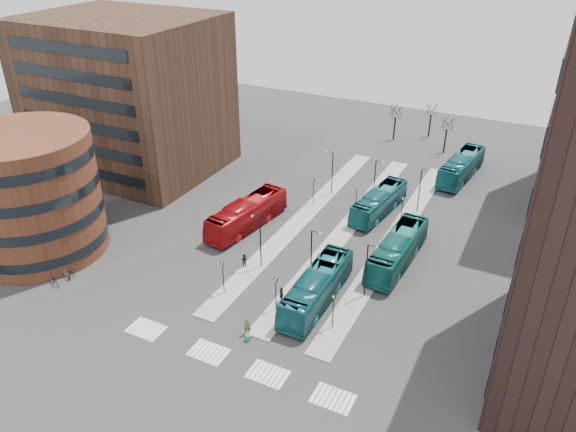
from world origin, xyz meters
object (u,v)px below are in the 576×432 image
at_px(suitcase, 248,338).
at_px(teal_bus_c, 398,250).
at_px(bicycle_near, 55,282).
at_px(commuter_b, 282,295).
at_px(teal_bus_a, 317,287).
at_px(teal_bus_b, 379,202).
at_px(bicycle_mid, 65,274).
at_px(red_bus, 247,214).
at_px(traveller, 247,326).
at_px(commuter_c, 312,282).
at_px(commuter_a, 244,260).
at_px(teal_bus_d, 461,167).
at_px(bicycle_far, 70,272).

relative_size(suitcase, teal_bus_c, 0.05).
bearing_deg(bicycle_near, commuter_b, -52.62).
height_order(teal_bus_a, teal_bus_b, teal_bus_a).
height_order(teal_bus_a, bicycle_mid, teal_bus_a).
relative_size(teal_bus_b, commuter_b, 6.29).
xyz_separation_m(red_bus, bicycle_near, (-11.80, -19.64, -1.35)).
bearing_deg(bicycle_near, bicycle_mid, 17.94).
relative_size(suitcase, traveller, 0.32).
bearing_deg(commuter_c, red_bus, -92.21).
relative_size(teal_bus_b, commuter_a, 7.22).
bearing_deg(teal_bus_a, bicycle_mid, -162.29).
bearing_deg(suitcase, commuter_b, 90.17).
bearing_deg(traveller, teal_bus_a, 29.48).
bearing_deg(commuter_a, teal_bus_d, -124.99).
distance_m(bicycle_mid, bicycle_far, 0.64).
bearing_deg(commuter_b, bicycle_far, 83.70).
height_order(teal_bus_a, bicycle_far, teal_bus_a).
bearing_deg(commuter_c, teal_bus_c, 174.75).
distance_m(suitcase, bicycle_mid, 22.36).
relative_size(suitcase, teal_bus_b, 0.05).
xyz_separation_m(commuter_c, bicycle_near, (-24.34, -11.39, -0.45)).
distance_m(teal_bus_c, bicycle_mid, 35.93).
relative_size(teal_bus_d, bicycle_near, 7.44).
height_order(commuter_a, commuter_c, commuter_c).
relative_size(teal_bus_d, commuter_b, 6.92).
bearing_deg(bicycle_far, teal_bus_c, -46.30).
xyz_separation_m(red_bus, commuter_a, (4.14, -7.73, -0.99)).
bearing_deg(bicycle_mid, bicycle_far, 15.51).
xyz_separation_m(teal_bus_a, bicycle_near, (-25.62, -9.74, -1.30)).
bearing_deg(bicycle_mid, commuter_a, -41.28).
bearing_deg(teal_bus_c, teal_bus_b, 121.16).
xyz_separation_m(commuter_a, bicycle_far, (-15.94, -9.81, -0.37)).
xyz_separation_m(red_bus, commuter_c, (12.54, -8.25, -0.89)).
bearing_deg(bicycle_near, teal_bus_a, -51.23).
height_order(commuter_a, bicycle_near, commuter_a).
relative_size(teal_bus_b, bicycle_near, 6.77).
relative_size(teal_bus_d, commuter_a, 7.93).
bearing_deg(bicycle_mid, commuter_b, -58.45).
distance_m(red_bus, commuter_a, 8.82).
distance_m(red_bus, teal_bus_d, 33.48).
relative_size(bicycle_mid, bicycle_far, 1.10).
relative_size(teal_bus_d, traveller, 7.02).
bearing_deg(teal_bus_a, traveller, -117.02).
bearing_deg(bicycle_mid, teal_bus_c, -43.33).
bearing_deg(teal_bus_a, commuter_b, -149.84).
xyz_separation_m(teal_bus_a, teal_bus_d, (6.74, 36.33, 0.03)).
bearing_deg(bicycle_mid, teal_bus_d, -20.45).
height_order(traveller, bicycle_far, traveller).
bearing_deg(teal_bus_a, commuter_a, 167.19).
xyz_separation_m(red_bus, traveller, (10.10, -17.23, -0.89)).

